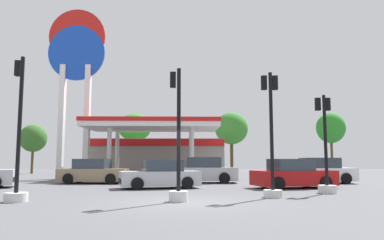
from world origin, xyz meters
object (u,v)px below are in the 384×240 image
Objects in this scene: tree_1 at (135,128)px; tree_3 at (331,128)px; car_2 at (318,172)px; traffic_signal_2 at (272,150)px; station_pole_sign at (76,68)px; car_0 at (94,172)px; tree_0 at (33,138)px; traffic_signal_3 at (178,161)px; car_4 at (160,175)px; car_3 at (202,171)px; car_1 at (293,175)px; traffic_signal_1 at (17,162)px; tree_2 at (231,129)px; traffic_signal_0 at (326,162)px.

tree_3 reaches higher than tree_1.
traffic_signal_2 is at bearing -120.07° from car_2.
car_0 is (2.86, -5.12, -7.89)m from station_pole_sign.
tree_0 is at bearing 124.73° from station_pole_sign.
traffic_signal_3 is (8.22, -15.10, -7.15)m from station_pole_sign.
traffic_signal_2 is (9.01, -8.67, 1.14)m from car_0.
car_4 is 28.40m from tree_3.
car_3 is 9.43m from traffic_signal_2.
traffic_signal_2 reaches higher than car_2.
traffic_signal_3 is at bearing -121.23° from tree_3.
car_0 is 11.92m from car_1.
tree_3 is (15.42, 17.30, 4.27)m from car_3.
tree_0 is (-7.49, 10.80, -4.88)m from station_pole_sign.
tree_3 is (13.13, 26.39, 3.17)m from traffic_signal_2.
car_2 reaches higher than car_1.
station_pole_sign is 14.06m from car_4.
car_2 is 7.22m from car_3.
tree_3 is (22.42, 27.67, 3.61)m from traffic_signal_1.
car_0 is 0.92× the size of traffic_signal_3.
traffic_signal_2 is 25.16m from tree_2.
tree_3 reaches higher than car_2.
car_0 is 0.67× the size of tree_1.
traffic_signal_1 is at bearing -152.90° from car_1.
tree_1 is at bearing 100.83° from traffic_signal_3.
tree_2 is (5.35, 26.23, 3.37)m from traffic_signal_3.
tree_1 is (2.96, 12.40, -3.57)m from station_pole_sign.
tree_3 is at bearing 67.28° from traffic_signal_0.
station_pole_sign reaches higher than tree_1.
car_1 is (14.06, -9.20, -7.89)m from station_pole_sign.
traffic_signal_2 is 0.75× the size of tree_1.
tree_3 is (16.79, 27.69, 3.57)m from traffic_signal_3.
traffic_signal_0 is (11.80, -6.98, 0.68)m from car_0.
tree_3 is at bearing 58.77° from traffic_signal_3.
traffic_signal_0 is at bearing 31.25° from traffic_signal_2.
car_0 is 0.97× the size of car_2.
car_3 is at bearing -42.26° from tree_0.
traffic_signal_2 is (-2.18, -4.59, 1.15)m from car_1.
car_3 is at bearing -26.17° from station_pole_sign.
station_pole_sign is 9.83m from car_0.
car_4 is 0.66× the size of tree_2.
car_1 is at bearing 64.59° from traffic_signal_2.
traffic_signal_1 is 9.39m from traffic_signal_2.
tree_1 is at bearing 173.19° from tree_2.
car_3 reaches higher than car_1.
car_3 is (6.72, 0.41, 0.05)m from car_0.
car_2 is 0.87× the size of traffic_signal_1.
car_2 is 9.84m from traffic_signal_2.
tree_2 is at bearing 67.27° from traffic_signal_1.
car_1 is 0.90× the size of traffic_signal_2.
station_pole_sign is at bearing -103.43° from tree_1.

